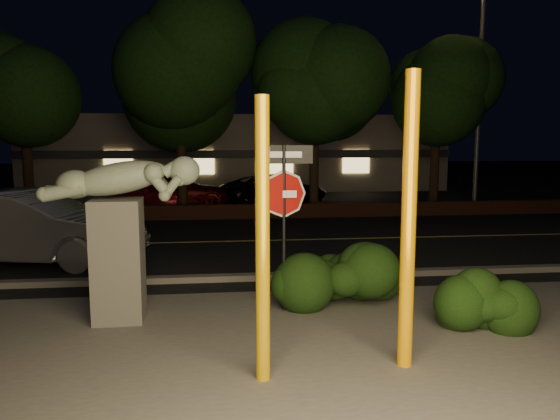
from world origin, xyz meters
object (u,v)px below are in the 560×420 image
object	(u,v)px
sculpture	(120,221)
signpost	(284,194)
silver_sedan	(29,228)
parked_car_darkred	(175,191)
yellow_pole_left	(263,242)
parked_car_red	(152,193)
streetlight	(475,73)
parked_car_dark	(274,190)
yellow_pole_right	(409,223)

from	to	relation	value
sculpture	signpost	bearing A→B (deg)	2.61
silver_sedan	parked_car_darkred	world-z (taller)	silver_sedan
yellow_pole_left	parked_car_red	bearing A→B (deg)	100.91
yellow_pole_left	streetlight	xyz separation A→B (m)	(9.31, 14.07, 3.62)
parked_car_red	signpost	bearing A→B (deg)	175.86
parked_car_darkred	parked_car_dark	distance (m)	4.14
yellow_pole_left	silver_sedan	bearing A→B (deg)	125.60
silver_sedan	parked_car_darkred	size ratio (longest dim) A/B	1.05
yellow_pole_right	streetlight	bearing A→B (deg)	61.52
yellow_pole_right	streetlight	distance (m)	16.17
yellow_pole_right	streetlight	world-z (taller)	streetlight
signpost	parked_car_red	xyz separation A→B (m)	(-3.57, 13.08, -1.27)
signpost	sculpture	distance (m)	2.58
signpost	sculpture	size ratio (longest dim) A/B	1.06
streetlight	parked_car_darkred	world-z (taller)	streetlight
sculpture	parked_car_darkred	world-z (taller)	sculpture
yellow_pole_left	silver_sedan	world-z (taller)	yellow_pole_left
sculpture	parked_car_darkred	bearing A→B (deg)	89.71
signpost	streetlight	distance (m)	14.86
parked_car_darkred	parked_car_dark	bearing A→B (deg)	-80.90
signpost	parked_car_dark	xyz separation A→B (m)	(1.36, 14.20, -1.29)
yellow_pole_right	yellow_pole_left	bearing A→B (deg)	-174.02
yellow_pole_right	sculpture	distance (m)	4.36
parked_car_darkred	silver_sedan	bearing A→B (deg)	166.50
streetlight	parked_car_darkred	size ratio (longest dim) A/B	1.85
parked_car_darkred	yellow_pole_right	bearing A→B (deg)	-164.88
yellow_pole_right	silver_sedan	xyz separation A→B (m)	(-6.48, 6.38, -0.98)
signpost	sculpture	world-z (taller)	signpost
yellow_pole_left	silver_sedan	size ratio (longest dim) A/B	0.66
yellow_pole_left	parked_car_darkred	bearing A→B (deg)	97.67
parked_car_red	yellow_pole_right	bearing A→B (deg)	177.83
yellow_pole_left	sculpture	distance (m)	3.10
parked_car_darkred	parked_car_dark	xyz separation A→B (m)	(4.10, 0.57, -0.06)
signpost	parked_car_darkred	world-z (taller)	signpost
yellow_pole_right	parked_car_red	xyz separation A→B (m)	(-4.79, 15.44, -1.15)
yellow_pole_right	sculpture	bearing A→B (deg)	149.80
silver_sedan	parked_car_dark	distance (m)	12.14
silver_sedan	parked_car_darkred	distance (m)	9.94
silver_sedan	sculpture	bearing A→B (deg)	-134.98
streetlight	parked_car_dark	size ratio (longest dim) A/B	1.93
yellow_pole_right	signpost	bearing A→B (deg)	117.36
streetlight	parked_car_dark	xyz separation A→B (m)	(-7.40, 2.67, -4.63)
yellow_pole_right	parked_car_dark	world-z (taller)	yellow_pole_right
sculpture	streetlight	distance (m)	16.68
streetlight	silver_sedan	size ratio (longest dim) A/B	1.76
silver_sedan	parked_car_dark	world-z (taller)	silver_sedan
yellow_pole_right	sculpture	world-z (taller)	yellow_pole_right
signpost	parked_car_red	distance (m)	13.62
sculpture	parked_car_red	bearing A→B (deg)	93.33
parked_car_darkred	parked_car_dark	size ratio (longest dim) A/B	1.05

